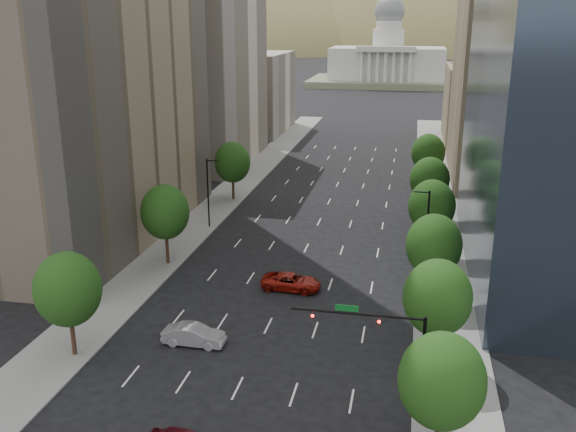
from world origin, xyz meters
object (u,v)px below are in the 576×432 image
Objects in this scene: car_silver at (194,335)px; car_red_far at (291,282)px; capitol at (387,63)px; traffic_signal at (386,338)px.

car_red_far is at bearing -24.84° from car_silver.
capitol is 214.35m from car_silver.
capitol is 10.17× the size of car_red_far.
car_silver is 0.88× the size of car_red_far.
capitol reaches higher than traffic_signal.
capitol is at bearing -1.38° from car_silver.
car_silver is 13.70m from car_red_far.
capitol is at bearing 2.87° from car_red_far.
car_red_far is at bearing 119.08° from traffic_signal.
car_red_far is at bearing -89.85° from capitol.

